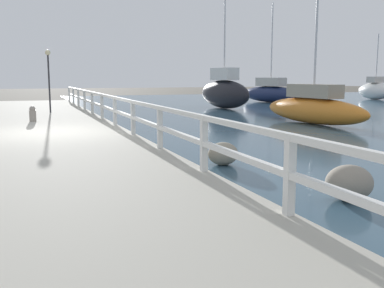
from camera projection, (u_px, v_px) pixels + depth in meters
ground_plane at (48, 141)px, 12.35m from camera, size 120.00×120.00×0.00m
dock_walkway at (48, 137)px, 12.33m from camera, size 4.40×36.00×0.24m
railing at (123, 108)px, 12.95m from camera, size 0.10×32.50×0.91m
boulder_downstream at (223, 154)px, 8.96m from camera, size 0.61×0.55×0.46m
boulder_water_edge at (349, 183)px, 6.37m from camera, size 0.69×0.62×0.52m
mooring_bollard at (33, 114)px, 15.28m from camera, size 0.23×0.23×0.53m
dock_lamp at (48, 69)px, 18.92m from camera, size 0.23×0.23×2.64m
sailboat_white at (375, 90)px, 35.11m from camera, size 1.53×3.52×5.06m
sailboat_orange at (313, 108)px, 16.85m from camera, size 1.49×5.55×5.04m
sailboat_navy at (271, 92)px, 31.11m from camera, size 2.54×5.49×6.70m
sailboat_black at (224, 92)px, 25.13m from camera, size 1.44×5.21×8.43m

